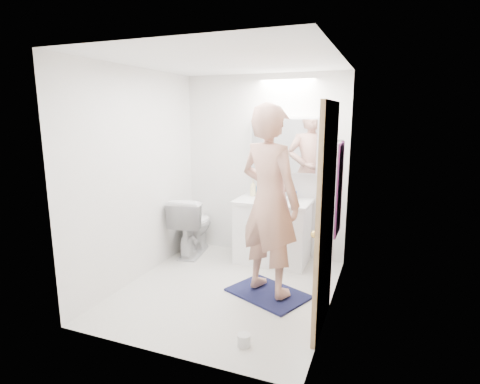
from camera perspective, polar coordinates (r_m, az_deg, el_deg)
The scene contains 23 objects.
floor at distance 4.32m, azimuth -1.88°, elevation -14.35°, with size 2.50×2.50×0.00m, color silver.
ceiling at distance 3.92m, azimuth -2.13°, elevation 19.04°, with size 2.50×2.50×0.00m, color white.
wall_back at distance 5.11m, azimuth 3.58°, elevation 3.79°, with size 2.50×2.50×0.00m, color white.
wall_front at distance 2.87m, azimuth -11.95°, elevation -2.60°, with size 2.50×2.50×0.00m, color white.
wall_left at distance 4.50m, azimuth -14.99°, elevation 2.35°, with size 2.50×2.50×0.00m, color white.
wall_right at distance 3.66m, azimuth 14.01°, elevation 0.36°, with size 2.50×2.50×0.00m, color white.
vanity_cabinet at distance 4.96m, azimuth 4.90°, elevation -6.08°, with size 0.90×0.55×0.78m, color white.
countertop at distance 4.85m, azimuth 4.98°, elevation -1.46°, with size 0.95×0.58×0.04m, color white.
sink_basin at distance 4.87m, azimuth 5.09°, elevation -0.99°, with size 0.36×0.36×0.03m, color silver.
faucet at distance 5.03m, azimuth 5.71°, elevation 0.18°, with size 0.02×0.02×0.16m, color silver.
medicine_cabinet at distance 4.92m, azimuth 6.71°, elevation 6.95°, with size 0.88×0.14×0.70m, color white.
mirror_panel at distance 4.85m, azimuth 6.48°, elevation 6.89°, with size 0.84×0.01×0.66m, color silver.
toilet at distance 5.26m, azimuth -7.13°, elevation -4.93°, with size 0.45×0.79×0.81m, color silver.
bath_rug at distance 4.22m, azimuth 4.22°, elevation -14.90°, with size 0.80×0.55×0.02m, color #131D3E.
person at distance 3.87m, azimuth 4.44°, elevation -1.37°, with size 0.71×0.47×1.95m, color tan.
door at distance 3.37m, azimuth 12.71°, elevation -4.03°, with size 0.04×0.80×2.00m, color tan.
door_knob at distance 3.11m, azimuth 11.07°, elevation -6.27°, with size 0.06×0.06×0.06m, color gold.
towel at distance 4.22m, azimuth 14.64°, elevation 0.40°, with size 0.02×0.42×1.00m, color #131F3D.
towel_hook at distance 4.15m, azimuth 14.83°, elevation 7.47°, with size 0.02×0.02×0.07m, color silver.
soap_bottle_a at distance 5.06m, azimuth 1.97°, elevation 0.62°, with size 0.08×0.08×0.22m, color beige.
soap_bottle_b at distance 5.06m, azimuth 3.07°, elevation 0.46°, with size 0.09×0.09×0.19m, color #5887BC.
toothbrush_cup at distance 4.93m, azimuth 7.89°, elevation -0.46°, with size 0.11×0.11×0.10m, color #4168C3.
toilet_paper_roll at distance 3.39m, azimuth 0.58°, elevation -21.30°, with size 0.11×0.11×0.10m, color silver.
Camera 1 is at (1.55, -3.57, 1.89)m, focal length 28.48 mm.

